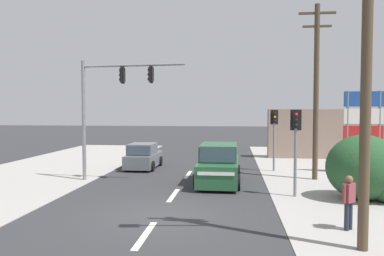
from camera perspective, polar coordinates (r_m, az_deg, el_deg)
ground_plane at (r=12.95m, az=-5.03°, el=-13.12°), size 140.00×140.00×0.00m
lane_dash_near at (r=11.08m, az=-7.17°, el=-15.87°), size 0.20×2.40×0.01m
lane_dash_mid at (r=15.80m, az=-2.84°, el=-10.18°), size 0.20×2.40×0.01m
lane_dash_far at (r=20.66m, az=-0.59°, el=-7.10°), size 0.20×2.40×0.01m
utility_pole_foreground_right at (r=10.27m, az=24.42°, el=11.96°), size 3.78×0.61×9.72m
utility_pole_midground_right at (r=19.87m, az=18.40°, el=5.79°), size 1.80×0.26×8.81m
traffic_signal_mast at (r=18.95m, az=-12.72°, el=4.52°), size 5.28×0.62×6.00m
pedestal_signal_right_kerb at (r=15.68m, az=15.51°, el=-1.45°), size 0.44×0.29×3.56m
pedestal_signal_far_median at (r=21.98m, az=12.42°, el=-0.24°), size 0.44×0.30×3.56m
shopping_plaza_sign at (r=22.71m, az=24.66°, el=1.09°), size 2.10×0.16×4.60m
roadside_bush at (r=16.21m, az=25.13°, el=-5.77°), size 2.97×2.55×2.57m
shopfront_wall_far at (r=29.51m, az=23.17°, el=-0.85°), size 12.00×1.00×3.60m
suv_crossing_left at (r=18.13m, az=4.09°, el=-5.68°), size 2.10×4.56×1.90m
hatchback_receding_far at (r=22.96m, az=-7.43°, el=-4.37°), size 1.81×3.66×1.53m
pedestrian_at_kerb at (r=12.03m, az=22.77°, el=-10.01°), size 0.43×0.41×1.63m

